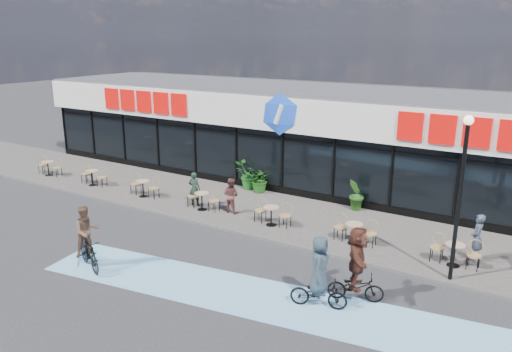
# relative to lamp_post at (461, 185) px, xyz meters

# --- Properties ---
(ground) EXTENTS (120.00, 120.00, 0.00)m
(ground) POSITION_rel_lamp_post_xyz_m (-8.32, -2.30, -3.05)
(ground) COLOR #28282B
(ground) RESTS_ON ground
(sidewalk) EXTENTS (44.00, 5.00, 0.10)m
(sidewalk) POSITION_rel_lamp_post_xyz_m (-8.32, 2.20, -3.00)
(sidewalk) COLOR #5A5450
(sidewalk) RESTS_ON ground
(bike_lane) EXTENTS (14.17, 4.13, 0.01)m
(bike_lane) POSITION_rel_lamp_post_xyz_m (-4.32, -3.80, -3.05)
(bike_lane) COLOR #6FA9D2
(bike_lane) RESTS_ON ground
(building) EXTENTS (30.60, 6.57, 4.75)m
(building) POSITION_rel_lamp_post_xyz_m (-8.32, 7.63, -0.71)
(building) COLOR black
(building) RESTS_ON ground
(lamp_post) EXTENTS (0.28, 0.28, 4.95)m
(lamp_post) POSITION_rel_lamp_post_xyz_m (0.00, 0.00, 0.00)
(lamp_post) COLOR black
(lamp_post) RESTS_ON sidewalk
(bistro_set_0) EXTENTS (1.54, 0.62, 0.90)m
(bistro_set_0) POSITION_rel_lamp_post_xyz_m (-20.05, 1.07, -2.50)
(bistro_set_0) COLOR tan
(bistro_set_0) RESTS_ON sidewalk
(bistro_set_1) EXTENTS (1.54, 0.62, 0.90)m
(bistro_set_1) POSITION_rel_lamp_post_xyz_m (-16.72, 1.07, -2.50)
(bistro_set_1) COLOR tan
(bistro_set_1) RESTS_ON sidewalk
(bistro_set_2) EXTENTS (1.54, 0.62, 0.90)m
(bistro_set_2) POSITION_rel_lamp_post_xyz_m (-13.40, 1.07, -2.50)
(bistro_set_2) COLOR tan
(bistro_set_2) RESTS_ON sidewalk
(bistro_set_3) EXTENTS (1.54, 0.62, 0.90)m
(bistro_set_3) POSITION_rel_lamp_post_xyz_m (-10.07, 1.07, -2.50)
(bistro_set_3) COLOR tan
(bistro_set_3) RESTS_ON sidewalk
(bistro_set_4) EXTENTS (1.54, 0.62, 0.90)m
(bistro_set_4) POSITION_rel_lamp_post_xyz_m (-6.75, 1.07, -2.50)
(bistro_set_4) COLOR tan
(bistro_set_4) RESTS_ON sidewalk
(bistro_set_5) EXTENTS (1.54, 0.62, 0.90)m
(bistro_set_5) POSITION_rel_lamp_post_xyz_m (-3.42, 1.07, -2.50)
(bistro_set_5) COLOR tan
(bistro_set_5) RESTS_ON sidewalk
(bistro_set_6) EXTENTS (1.54, 0.62, 0.90)m
(bistro_set_6) POSITION_rel_lamp_post_xyz_m (-0.10, 1.07, -2.50)
(bistro_set_6) COLOR tan
(bistro_set_6) RESTS_ON sidewalk
(potted_plant_left) EXTENTS (1.37, 1.30, 1.19)m
(potted_plant_left) POSITION_rel_lamp_post_xyz_m (-9.24, 4.32, -2.36)
(potted_plant_left) COLOR #1F5217
(potted_plant_left) RESTS_ON sidewalk
(potted_plant_mid) EXTENTS (1.39, 1.49, 1.33)m
(potted_plant_mid) POSITION_rel_lamp_post_xyz_m (-9.97, 4.43, -2.29)
(potted_plant_mid) COLOR #1D641C
(potted_plant_mid) RESTS_ON sidewalk
(potted_plant_right) EXTENTS (0.80, 0.89, 1.35)m
(potted_plant_right) POSITION_rel_lamp_post_xyz_m (-4.58, 4.26, -2.28)
(potted_plant_right) COLOR #235518
(potted_plant_right) RESTS_ON sidewalk
(patron_left) EXTENTS (0.59, 0.44, 1.46)m
(patron_left) POSITION_rel_lamp_post_xyz_m (-10.70, 1.29, -2.22)
(patron_left) COLOR black
(patron_left) RESTS_ON sidewalk
(patron_right) EXTENTS (0.72, 0.56, 1.46)m
(patron_right) POSITION_rel_lamp_post_xyz_m (-8.87, 1.35, -2.22)
(patron_right) COLOR brown
(patron_right) RESTS_ON sidewalk
(pedestrian_a) EXTENTS (0.47, 0.63, 1.58)m
(pedestrian_a) POSITION_rel_lamp_post_xyz_m (0.41, 1.74, -2.16)
(pedestrian_a) COLOR #313C4D
(pedestrian_a) RESTS_ON sidewalk
(cyclist_a) EXTENTS (1.65, 0.97, 2.06)m
(cyclist_a) POSITION_rel_lamp_post_xyz_m (-2.76, -3.37, -2.23)
(cyclist_a) COLOR black
(cyclist_a) RESTS_ON ground
(cyclist_b) EXTENTS (1.65, 1.70, 2.19)m
(cyclist_b) POSITION_rel_lamp_post_xyz_m (-2.04, -2.51, -2.03)
(cyclist_b) COLOR black
(cyclist_b) RESTS_ON ground
(cyclist_c) EXTENTS (1.78, 1.13, 2.10)m
(cyclist_c) POSITION_rel_lamp_post_xyz_m (-9.91, -5.05, -2.17)
(cyclist_c) COLOR black
(cyclist_c) RESTS_ON ground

